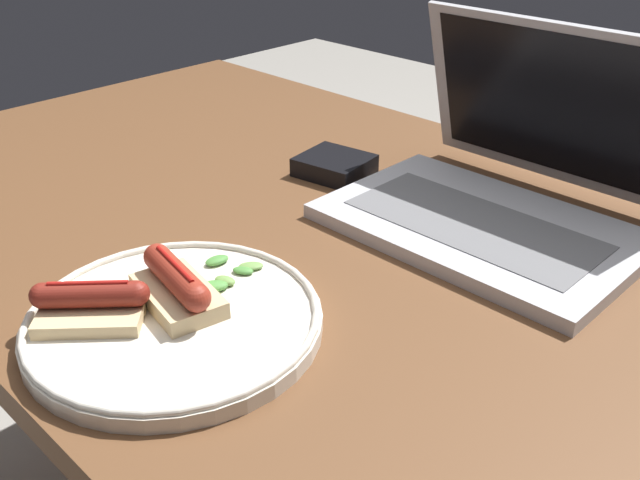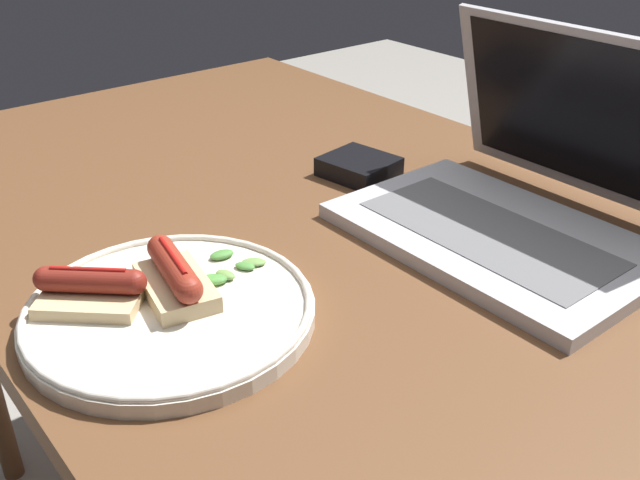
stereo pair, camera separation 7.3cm
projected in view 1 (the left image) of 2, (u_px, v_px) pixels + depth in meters
desk at (333, 267)px, 0.90m from camera, size 1.49×0.83×0.74m
laptop at (502, 190)px, 0.88m from camera, size 0.37×0.31×0.24m
plate at (174, 320)px, 0.69m from camera, size 0.29×0.29×0.02m
sausage_toast_left at (177, 286)px, 0.70m from camera, size 0.12×0.08×0.05m
sausage_toast_middle at (91, 303)px, 0.68m from camera, size 0.12×0.12×0.04m
salad_pile at (226, 274)px, 0.75m from camera, size 0.07×0.09×0.01m
external_drive at (335, 165)px, 1.02m from camera, size 0.11×0.10×0.03m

